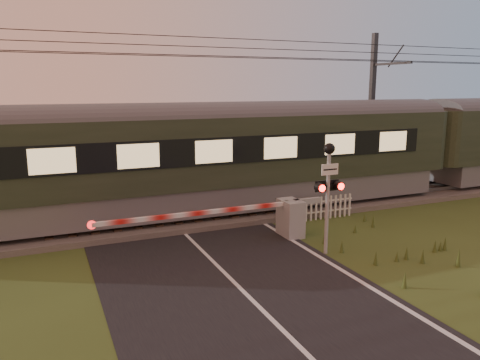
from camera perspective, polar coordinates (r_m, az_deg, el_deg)
name	(u,v)px	position (r m, az deg, el deg)	size (l,w,h in m)	color
ground	(249,298)	(10.49, 1.15, -14.22)	(160.00, 160.00, 0.00)	#37461B
road	(255,302)	(10.30, 1.80, -14.66)	(6.00, 140.00, 0.03)	black
track_bed	(171,219)	(16.24, -8.41, -4.71)	(140.00, 3.40, 0.39)	#47423D
overhead_wires	(166,48)	(15.66, -9.03, 15.62)	(120.00, 0.62, 0.62)	black
train	(426,143)	(21.53, 21.72, 4.16)	(39.52, 2.73, 3.68)	slate
boom_gate	(281,217)	(14.26, 5.06, -4.52)	(6.96, 0.87, 1.16)	gray
crossing_signal	(328,179)	(12.70, 10.72, 0.16)	(0.78, 0.34, 3.06)	gray
picket_fence	(319,208)	(16.31, 9.55, -3.42)	(2.77, 0.07, 0.81)	silver
catenary_mast	(372,108)	(22.31, 15.83, 8.45)	(0.21, 2.46, 6.83)	#2D2D30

